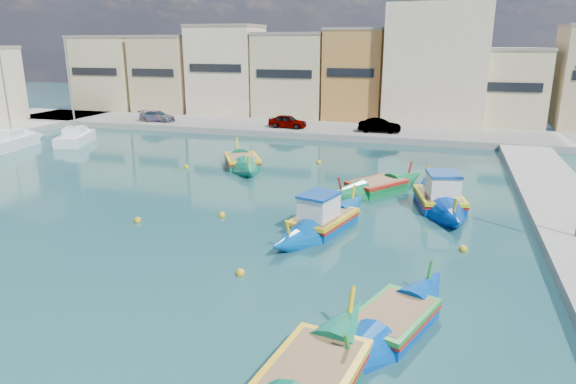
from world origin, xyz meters
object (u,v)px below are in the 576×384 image
at_px(luzzu_cyan_south, 313,379).
at_px(luzzu_cyan_mid, 376,188).
at_px(church_block, 437,46).
at_px(luzzu_blue_south, 393,322).
at_px(luzzu_blue_cabin, 439,201).
at_px(yacht_north, 81,136).
at_px(yacht_midnorth, 22,140).
at_px(luzzu_green, 242,163).
at_px(luzzu_turquoise_cabin, 323,222).

bearing_deg(luzzu_cyan_south, luzzu_cyan_mid, 92.77).
distance_m(church_block, luzzu_blue_south, 44.16).
height_order(luzzu_blue_cabin, luzzu_blue_south, luzzu_blue_cabin).
distance_m(yacht_north, yacht_midnorth, 4.96).
bearing_deg(luzzu_green, luzzu_cyan_mid, -20.21).
bearing_deg(yacht_midnorth, luzzu_cyan_south, -36.84).
bearing_deg(luzzu_cyan_south, luzzu_green, 116.20).
distance_m(luzzu_blue_cabin, luzzu_blue_south, 13.58).
bearing_deg(luzzu_green, luzzu_blue_south, -56.10).
relative_size(luzzu_turquoise_cabin, luzzu_cyan_mid, 1.14).
distance_m(luzzu_turquoise_cabin, luzzu_blue_south, 9.35).
relative_size(church_block, luzzu_cyan_mid, 2.30).
xyz_separation_m(luzzu_blue_cabin, yacht_north, (-32.53, 11.20, 0.00)).
xyz_separation_m(church_block, luzzu_cyan_mid, (-2.23, -27.82, -8.14)).
xyz_separation_m(luzzu_cyan_mid, yacht_north, (-28.78, 9.16, 0.12)).
bearing_deg(luzzu_cyan_mid, church_block, 85.42).
bearing_deg(luzzu_turquoise_cabin, luzzu_green, 128.35).
bearing_deg(luzzu_turquoise_cabin, luzzu_blue_cabin, 44.18).
distance_m(luzzu_blue_cabin, yacht_north, 34.40).
height_order(luzzu_green, yacht_midnorth, yacht_midnorth).
height_order(church_block, luzzu_cyan_south, church_block).
height_order(luzzu_cyan_mid, luzzu_green, luzzu_green).
height_order(church_block, luzzu_cyan_mid, church_block).
xyz_separation_m(luzzu_blue_cabin, yacht_midnorth, (-36.23, 7.90, 0.03)).
distance_m(luzzu_cyan_mid, luzzu_cyan_south, 19.19).
distance_m(luzzu_green, yacht_north, 19.15).
bearing_deg(luzzu_blue_cabin, luzzu_green, 157.46).
xyz_separation_m(luzzu_green, luzzu_cyan_south, (11.31, -22.99, -0.01)).
bearing_deg(yacht_north, luzzu_green, -16.17).
distance_m(luzzu_cyan_mid, yacht_north, 30.20).
bearing_deg(luzzu_cyan_south, luzzu_blue_south, 64.40).
bearing_deg(luzzu_green, luzzu_turquoise_cabin, -51.65).
distance_m(luzzu_blue_south, yacht_midnorth, 41.15).
xyz_separation_m(luzzu_turquoise_cabin, yacht_midnorth, (-30.86, 13.12, 0.07)).
relative_size(luzzu_cyan_mid, luzzu_cyan_south, 0.94).
height_order(church_block, luzzu_blue_south, church_block).
bearing_deg(luzzu_blue_south, yacht_midnorth, 148.61).
xyz_separation_m(church_block, luzzu_blue_south, (0.42, -43.40, -8.16)).
height_order(luzzu_turquoise_cabin, luzzu_blue_cabin, luzzu_blue_cabin).
relative_size(luzzu_green, yacht_north, 0.86).
bearing_deg(luzzu_cyan_mid, luzzu_blue_cabin, -28.59).
xyz_separation_m(church_block, luzzu_cyan_south, (-1.30, -46.99, -8.12)).
relative_size(church_block, yacht_midnorth, 1.79).
xyz_separation_m(luzzu_blue_south, yacht_north, (-31.43, 24.73, 0.15)).
bearing_deg(luzzu_blue_south, luzzu_green, 123.90).
bearing_deg(luzzu_turquoise_cabin, yacht_north, 148.85).
relative_size(luzzu_blue_cabin, luzzu_cyan_mid, 1.13).
xyz_separation_m(luzzu_cyan_mid, luzzu_cyan_south, (0.93, -19.16, 0.01)).
relative_size(church_block, luzzu_blue_south, 2.31).
xyz_separation_m(church_block, luzzu_green, (-12.61, -24.00, -8.11)).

